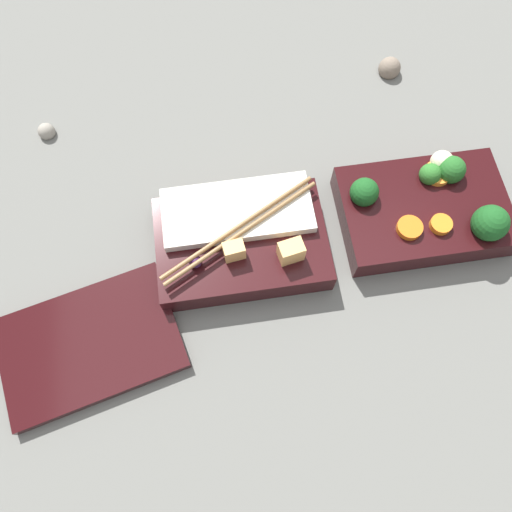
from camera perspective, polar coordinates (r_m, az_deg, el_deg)
The scene contains 6 objects.
ground_plane at distance 0.62m, azimuth 9.27°, elevation 2.13°, with size 3.00×3.00×0.00m, color slate.
bento_tray_vegetable at distance 0.64m, azimuth 18.88°, elevation 5.16°, with size 0.20×0.13×0.07m.
bento_tray_rice at distance 0.59m, azimuth -1.74°, elevation 2.23°, with size 0.20×0.13×0.06m.
bento_lid at distance 0.60m, azimuth -18.42°, elevation -9.49°, with size 0.19×0.13×0.01m, color black.
pebble_0 at distance 0.78m, azimuth 15.01°, elevation 20.01°, with size 0.03×0.03×0.03m, color #7A6B5B.
pebble_1 at distance 0.74m, azimuth -22.81°, elevation 12.99°, with size 0.02×0.02×0.02m, color gray.
Camera 1 is at (0.14, 0.24, 0.56)m, focal length 35.00 mm.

